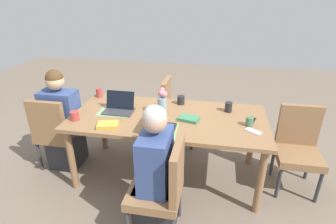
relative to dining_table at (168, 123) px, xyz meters
The scene contains 22 objects.
ground_plane 0.68m from the dining_table, ahead, with size 10.00×10.00×0.00m, color #756656.
dining_table is the anchor object (origin of this frame).
chair_head_left_left_near 1.33m from the dining_table, behind, with size 0.44×0.44×0.90m.
person_head_left_left_near 1.26m from the dining_table, behind, with size 0.40×0.36×1.19m.
chair_near_left_mid 0.82m from the dining_table, 82.25° to the right, with size 0.44×0.44×0.90m.
person_near_left_mid 0.75m from the dining_table, 87.38° to the right, with size 0.36×0.40×1.19m.
chair_head_right_left_far 1.38m from the dining_table, ahead, with size 0.44×0.44×0.90m.
chair_far_right_near 0.80m from the dining_table, 94.00° to the left, with size 0.44×0.44×0.90m.
flower_vase 0.24m from the dining_table, 158.55° to the left, with size 0.11×0.10×0.30m.
placemat_head_left_left_near 0.60m from the dining_table, behind, with size 0.36×0.26×0.00m, color #7FAD70.
placemat_near_left_mid 0.34m from the dining_table, 87.36° to the right, with size 0.36×0.26×0.00m, color #7FAD70.
laptop_near_left_mid 0.36m from the dining_table, 91.84° to the right, with size 0.22×0.32×0.21m.
laptop_head_left_left_near 0.56m from the dining_table, behind, with size 0.32×0.22×0.21m.
coffee_mug_near_left 0.97m from the dining_table, 164.37° to the right, with size 0.09×0.09×0.09m, color #AD3D38.
coffee_mug_near_right 1.03m from the dining_table, 157.58° to the left, with size 0.07×0.07×0.11m, color #AD3D38.
coffee_mug_centre_left 0.68m from the dining_table, 20.97° to the left, with size 0.08×0.08×0.11m, color #232328.
coffee_mug_centre_right 0.84m from the dining_table, ahead, with size 0.07×0.07×0.09m, color #47704C.
coffee_mug_far_left 0.39m from the dining_table, 76.37° to the left, with size 0.09×0.09×0.10m, color #232328.
book_red_cover 0.25m from the dining_table, 12.00° to the right, with size 0.20×0.14×0.03m, color #3D7F56.
book_blue_cover 0.64m from the dining_table, 147.46° to the right, with size 0.20×0.14×0.04m, color gold.
phone_black 0.86m from the dining_table, ahead, with size 0.15×0.07×0.01m, color black.
phone_silver 0.88m from the dining_table, 11.72° to the right, with size 0.15×0.07×0.01m, color silver.
Camera 1 is at (0.48, -2.53, 2.00)m, focal length 28.84 mm.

